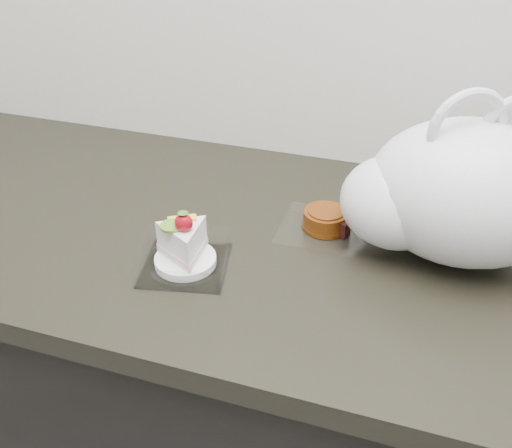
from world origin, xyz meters
TOP-DOWN VIEW (x-y plane):
  - counter at (0.00, 1.69)m, footprint 2.04×0.64m
  - cake_tray at (-0.22, 1.57)m, footprint 0.15×0.15m
  - mooncake_wrap at (-0.03, 1.74)m, footprint 0.15×0.14m
  - plastic_bag at (0.16, 1.73)m, footprint 0.39×0.33m

SIDE VIEW (x-z plane):
  - counter at x=0.00m, z-range 0.00..0.90m
  - mooncake_wrap at x=-0.03m, z-range 0.90..0.93m
  - cake_tray at x=-0.22m, z-range 0.88..0.98m
  - plastic_bag at x=0.16m, z-range 0.87..1.15m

